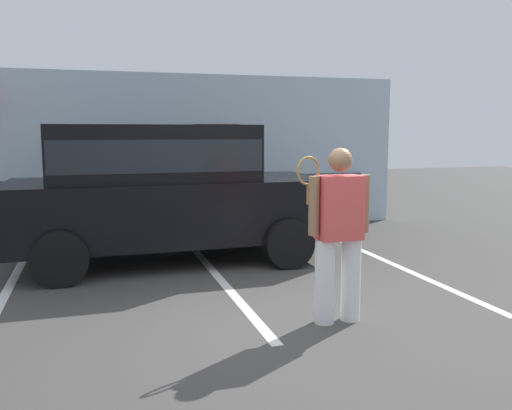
# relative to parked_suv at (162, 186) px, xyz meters

# --- Properties ---
(ground_plane) EXTENTS (40.00, 40.00, 0.00)m
(ground_plane) POSITION_rel_parked_suv_xyz_m (0.92, -2.91, -1.15)
(ground_plane) COLOR #423F3D
(parking_stripe_0) EXTENTS (0.12, 4.40, 0.01)m
(parking_stripe_0) POSITION_rel_parked_suv_xyz_m (-2.06, -1.41, -1.14)
(parking_stripe_0) COLOR silver
(parking_stripe_0) RESTS_ON ground_plane
(parking_stripe_1) EXTENTS (0.12, 4.40, 0.01)m
(parking_stripe_1) POSITION_rel_parked_suv_xyz_m (0.59, -1.41, -1.14)
(parking_stripe_1) COLOR silver
(parking_stripe_1) RESTS_ON ground_plane
(parking_stripe_2) EXTENTS (0.12, 4.40, 0.01)m
(parking_stripe_2) POSITION_rel_parked_suv_xyz_m (3.24, -1.41, -1.14)
(parking_stripe_2) COLOR silver
(parking_stripe_2) RESTS_ON ground_plane
(house_frontage) EXTENTS (8.63, 0.40, 3.07)m
(house_frontage) POSITION_rel_parked_suv_xyz_m (0.93, 2.64, 0.29)
(house_frontage) COLOR silver
(house_frontage) RESTS_ON ground_plane
(parked_suv) EXTENTS (4.63, 2.21, 2.05)m
(parked_suv) POSITION_rel_parked_suv_xyz_m (0.00, 0.00, 0.00)
(parked_suv) COLOR black
(parked_suv) RESTS_ON ground_plane
(tennis_player_man) EXTENTS (0.80, 0.29, 1.80)m
(tennis_player_man) POSITION_rel_parked_suv_xyz_m (1.39, -3.16, -0.21)
(tennis_player_man) COLOR white
(tennis_player_man) RESTS_ON ground_plane
(potted_plant_by_porch) EXTENTS (0.69, 0.69, 0.91)m
(potted_plant_by_porch) POSITION_rel_parked_suv_xyz_m (3.09, 1.62, -0.64)
(potted_plant_by_porch) COLOR brown
(potted_plant_by_porch) RESTS_ON ground_plane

